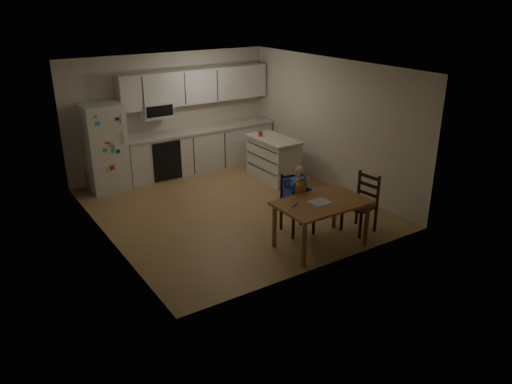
{
  "coord_description": "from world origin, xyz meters",
  "views": [
    {
      "loc": [
        -4.17,
        -7.16,
        3.61
      ],
      "look_at": [
        -0.39,
        -1.39,
        0.85
      ],
      "focal_mm": 35.0,
      "sensor_mm": 36.0,
      "label": 1
    }
  ],
  "objects_px": {
    "refrigerator": "(105,147)",
    "chair_side": "(364,199)",
    "kitchen_island": "(273,159)",
    "dining_table": "(321,208)",
    "chair_booster": "(297,192)",
    "red_cup": "(260,134)"
  },
  "relations": [
    {
      "from": "red_cup",
      "to": "chair_side",
      "type": "height_order",
      "value": "red_cup"
    },
    {
      "from": "chair_booster",
      "to": "chair_side",
      "type": "bearing_deg",
      "value": -24.28
    },
    {
      "from": "refrigerator",
      "to": "dining_table",
      "type": "distance_m",
      "value": 4.58
    },
    {
      "from": "kitchen_island",
      "to": "chair_side",
      "type": "height_order",
      "value": "chair_side"
    },
    {
      "from": "dining_table",
      "to": "chair_side",
      "type": "relative_size",
      "value": 1.43
    },
    {
      "from": "dining_table",
      "to": "chair_booster",
      "type": "distance_m",
      "value": 0.62
    },
    {
      "from": "dining_table",
      "to": "chair_side",
      "type": "distance_m",
      "value": 0.95
    },
    {
      "from": "chair_side",
      "to": "dining_table",
      "type": "bearing_deg",
      "value": -93.22
    },
    {
      "from": "red_cup",
      "to": "dining_table",
      "type": "bearing_deg",
      "value": -107.12
    },
    {
      "from": "chair_booster",
      "to": "dining_table",
      "type": "bearing_deg",
      "value": -84.17
    },
    {
      "from": "red_cup",
      "to": "chair_side",
      "type": "bearing_deg",
      "value": -89.93
    },
    {
      "from": "kitchen_island",
      "to": "chair_booster",
      "type": "height_order",
      "value": "chair_booster"
    },
    {
      "from": "refrigerator",
      "to": "kitchen_island",
      "type": "relative_size",
      "value": 1.41
    },
    {
      "from": "dining_table",
      "to": "chair_booster",
      "type": "xyz_separation_m",
      "value": [
        0.01,
        0.62,
        0.05
      ]
    },
    {
      "from": "red_cup",
      "to": "kitchen_island",
      "type": "bearing_deg",
      "value": -62.64
    },
    {
      "from": "kitchen_island",
      "to": "dining_table",
      "type": "xyz_separation_m",
      "value": [
        -1.08,
        -2.78,
        0.18
      ]
    },
    {
      "from": "refrigerator",
      "to": "chair_side",
      "type": "relative_size",
      "value": 1.79
    },
    {
      "from": "kitchen_island",
      "to": "chair_side",
      "type": "relative_size",
      "value": 1.26
    },
    {
      "from": "refrigerator",
      "to": "red_cup",
      "type": "relative_size",
      "value": 17.19
    },
    {
      "from": "kitchen_island",
      "to": "chair_booster",
      "type": "distance_m",
      "value": 2.43
    },
    {
      "from": "red_cup",
      "to": "chair_booster",
      "type": "relative_size",
      "value": 0.09
    },
    {
      "from": "chair_side",
      "to": "refrigerator",
      "type": "bearing_deg",
      "value": -151.72
    }
  ]
}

